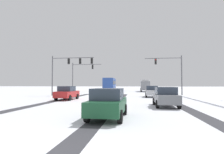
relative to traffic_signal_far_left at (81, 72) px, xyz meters
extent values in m
cube|color=#38383D|center=(15.57, -20.55, -4.45)|extent=(0.98, 31.97, 0.01)
cube|color=#38383D|center=(2.98, -20.55, -4.45)|extent=(1.04, 31.97, 0.01)
cube|color=#38383D|center=(9.82, -20.55, -4.45)|extent=(0.89, 31.97, 0.01)
cylinder|color=#56565B|center=(-1.77, -0.01, -1.20)|extent=(0.18, 0.18, 6.50)
cylinder|color=#56565B|center=(1.39, -0.01, 1.65)|extent=(6.32, 0.13, 0.12)
cube|color=black|center=(2.65, 0.00, 1.10)|extent=(0.32, 0.24, 0.90)
sphere|color=red|center=(2.65, 0.16, 1.40)|extent=(0.20, 0.20, 0.20)
sphere|color=black|center=(2.65, 0.16, 1.10)|extent=(0.20, 0.20, 0.20)
sphere|color=black|center=(2.65, 0.16, 0.80)|extent=(0.20, 0.20, 0.20)
cylinder|color=#56565B|center=(-1.77, -10.01, -1.20)|extent=(0.18, 0.18, 6.50)
cylinder|color=#56565B|center=(1.73, -10.09, 1.65)|extent=(7.00, 0.27, 0.12)
cube|color=black|center=(1.03, -10.07, 1.10)|extent=(0.32, 0.25, 0.90)
sphere|color=red|center=(1.03, -9.91, 1.40)|extent=(0.20, 0.20, 0.20)
sphere|color=black|center=(1.03, -9.91, 1.10)|extent=(0.20, 0.20, 0.20)
sphere|color=black|center=(1.03, -9.91, 0.80)|extent=(0.20, 0.20, 0.20)
cube|color=black|center=(2.95, -10.11, 1.10)|extent=(0.32, 0.25, 0.90)
sphere|color=red|center=(2.95, -9.95, 1.40)|extent=(0.20, 0.20, 0.20)
sphere|color=black|center=(2.95, -9.95, 1.10)|extent=(0.20, 0.20, 0.20)
sphere|color=black|center=(2.95, -9.95, 0.80)|extent=(0.20, 0.20, 0.20)
cube|color=black|center=(4.87, -10.15, 1.10)|extent=(0.32, 0.25, 0.90)
sphere|color=red|center=(4.88, -9.99, 1.40)|extent=(0.20, 0.20, 0.20)
sphere|color=black|center=(4.88, -9.99, 1.10)|extent=(0.20, 0.20, 0.20)
sphere|color=black|center=(4.88, -9.99, 0.80)|extent=(0.20, 0.20, 0.20)
cylinder|color=#56565B|center=(19.14, -8.01, -1.20)|extent=(0.18, 0.18, 6.50)
cylinder|color=#56565B|center=(16.23, -7.95, 1.65)|extent=(5.83, 0.25, 0.12)
cube|color=black|center=(15.06, -7.92, 1.10)|extent=(0.33, 0.25, 0.90)
sphere|color=red|center=(15.06, -8.08, 1.40)|extent=(0.20, 0.20, 0.20)
sphere|color=black|center=(15.06, -8.08, 1.10)|extent=(0.20, 0.20, 0.20)
sphere|color=black|center=(15.06, -8.08, 0.80)|extent=(0.20, 0.20, 0.20)
cube|color=#B7BABF|center=(14.09, -11.55, -3.78)|extent=(1.87, 4.17, 0.70)
cube|color=#2D3847|center=(14.09, -11.70, -3.13)|extent=(1.64, 1.96, 0.60)
cylinder|color=black|center=(13.34, -10.25, -4.13)|extent=(0.25, 0.65, 0.64)
cylinder|color=black|center=(14.95, -10.31, -4.13)|extent=(0.25, 0.65, 0.64)
cylinder|color=black|center=(13.23, -12.79, -4.13)|extent=(0.25, 0.65, 0.64)
cylinder|color=black|center=(14.85, -12.85, -4.13)|extent=(0.25, 0.65, 0.64)
cube|color=red|center=(3.65, -17.66, -3.78)|extent=(1.80, 4.14, 0.70)
cube|color=#2D3847|center=(3.65, -17.81, -3.13)|extent=(1.61, 1.94, 0.60)
cylinder|color=black|center=(2.88, -16.37, -4.13)|extent=(0.24, 0.65, 0.64)
cylinder|color=black|center=(4.49, -16.41, -4.13)|extent=(0.24, 0.65, 0.64)
cylinder|color=black|center=(2.82, -18.92, -4.13)|extent=(0.24, 0.65, 0.64)
cylinder|color=black|center=(4.43, -18.95, -4.13)|extent=(0.24, 0.65, 0.64)
cube|color=slate|center=(14.22, -23.21, -3.78)|extent=(1.71, 4.10, 0.70)
cube|color=#2D3847|center=(14.22, -23.36, -3.13)|extent=(1.56, 1.90, 0.60)
cylinder|color=black|center=(13.41, -21.94, -4.13)|extent=(0.22, 0.64, 0.64)
cylinder|color=black|center=(15.03, -21.94, -4.13)|extent=(0.22, 0.64, 0.64)
cylinder|color=black|center=(13.42, -24.48, -4.13)|extent=(0.22, 0.64, 0.64)
cylinder|color=black|center=(15.03, -24.48, -4.13)|extent=(0.22, 0.64, 0.64)
cube|color=#194C2D|center=(10.26, -29.05, -3.78)|extent=(1.83, 4.15, 0.70)
cube|color=#2D3847|center=(10.25, -29.20, -3.13)|extent=(1.62, 1.95, 0.60)
cylinder|color=black|center=(9.49, -27.75, -4.13)|extent=(0.24, 0.65, 0.64)
cylinder|color=black|center=(11.10, -27.80, -4.13)|extent=(0.24, 0.65, 0.64)
cylinder|color=black|center=(9.41, -30.29, -4.13)|extent=(0.24, 0.65, 0.64)
cylinder|color=black|center=(11.02, -30.34, -4.13)|extent=(0.24, 0.65, 0.64)
cube|color=#284793|center=(5.00, 10.02, -2.52)|extent=(2.98, 11.10, 2.90)
cube|color=#283342|center=(5.00, 10.02, -2.17)|extent=(2.98, 10.22, 0.90)
cylinder|color=black|center=(6.35, 6.22, -3.97)|extent=(0.34, 0.97, 0.96)
cylinder|color=black|center=(3.98, 6.12, -3.97)|extent=(0.34, 0.97, 0.96)
cylinder|color=black|center=(6.04, 13.36, -3.97)|extent=(0.34, 0.97, 0.96)
cylinder|color=black|center=(3.66, 13.26, -3.97)|extent=(0.34, 0.97, 0.96)
cube|color=slate|center=(14.12, 6.13, -2.98)|extent=(2.14, 2.23, 2.10)
cube|color=silver|center=(14.18, 9.83, -2.73)|extent=(2.29, 5.24, 2.60)
cylinder|color=black|center=(15.14, 6.55, -4.03)|extent=(0.29, 0.84, 0.84)
cylinder|color=black|center=(13.11, 6.59, -4.03)|extent=(0.29, 0.84, 0.84)
cylinder|color=black|center=(15.21, 11.24, -4.03)|extent=(0.29, 0.84, 0.84)
cylinder|color=black|center=(13.19, 11.27, -4.03)|extent=(0.29, 0.84, 0.84)
camera|label=1|loc=(11.75, -39.26, -2.60)|focal=30.11mm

